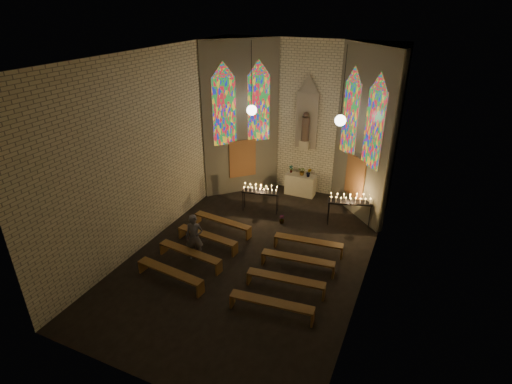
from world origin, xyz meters
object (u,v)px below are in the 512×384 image
altar (300,185)px  visitor (194,237)px  votive_stand_right (350,200)px  votive_stand_left (260,190)px  aisle_flower_pot (282,219)px

altar → visitor: 6.75m
votive_stand_right → visitor: size_ratio=1.04×
votive_stand_left → visitor: 4.25m
votive_stand_left → visitor: size_ratio=0.95×
altar → votive_stand_right: 3.34m
votive_stand_left → visitor: (-0.72, -4.19, -0.14)m
aisle_flower_pot → visitor: visitor is taller
votive_stand_left → visitor: bearing=-110.9°
altar → aisle_flower_pot: 2.95m
aisle_flower_pot → votive_stand_right: bearing=23.0°
altar → visitor: visitor is taller
aisle_flower_pot → votive_stand_right: size_ratio=0.20×
aisle_flower_pot → votive_stand_right: votive_stand_right is taller
altar → votive_stand_right: bearing=-34.3°
visitor → altar: bearing=53.5°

